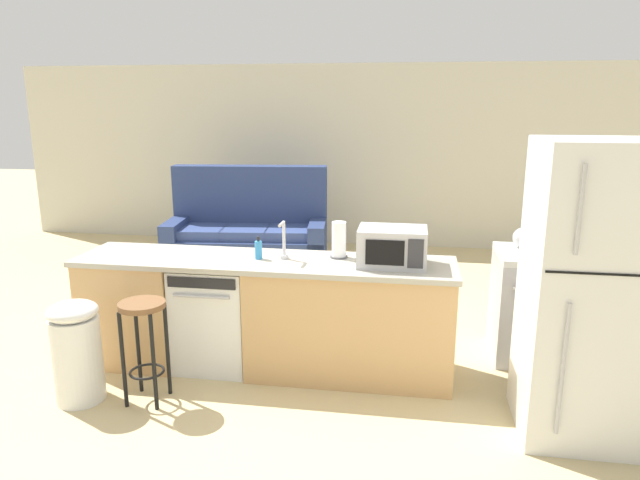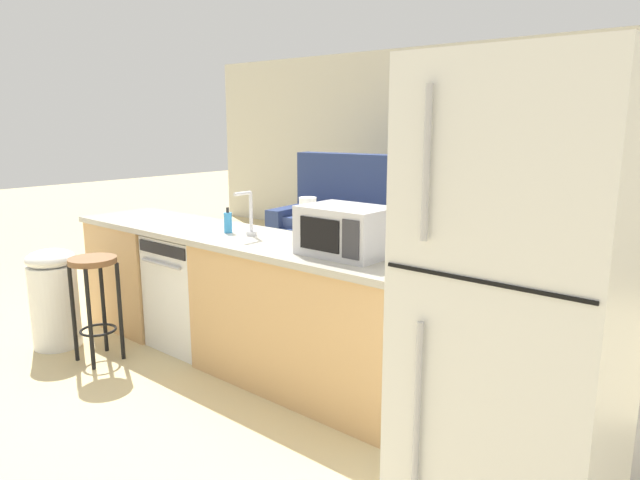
{
  "view_description": "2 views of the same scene",
  "coord_description": "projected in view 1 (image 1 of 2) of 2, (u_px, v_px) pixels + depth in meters",
  "views": [
    {
      "loc": [
        1.25,
        -4.1,
        2.09
      ],
      "look_at": [
        0.47,
        0.72,
        0.89
      ],
      "focal_mm": 32.0,
      "sensor_mm": 36.0,
      "label": 1
    },
    {
      "loc": [
        3.07,
        -2.53,
        1.65
      ],
      "look_at": [
        0.54,
        0.47,
        0.83
      ],
      "focal_mm": 32.0,
      "sensor_mm": 36.0,
      "label": 2
    }
  ],
  "objects": [
    {
      "name": "dishwasher",
      "position": [
        217.0,
        315.0,
        4.56
      ],
      "size": [
        0.58,
        0.61,
        0.84
      ],
      "color": "white",
      "rests_on": "ground_plane"
    },
    {
      "name": "wall_back",
      "position": [
        346.0,
        156.0,
        8.3
      ],
      "size": [
        10.0,
        0.06,
        2.6
      ],
      "color": "beige",
      "rests_on": "ground_plane"
    },
    {
      "name": "stove_range",
      "position": [
        542.0,
        305.0,
        4.68
      ],
      "size": [
        0.76,
        0.68,
        0.9
      ],
      "color": "#B7B7BC",
      "rests_on": "ground_plane"
    },
    {
      "name": "bar_stool",
      "position": [
        144.0,
        330.0,
        3.96
      ],
      "size": [
        0.32,
        0.32,
        0.74
      ],
      "color": "brown",
      "rests_on": "ground_plane"
    },
    {
      "name": "paper_towel_roll",
      "position": [
        339.0,
        240.0,
        4.4
      ],
      "size": [
        0.14,
        0.14,
        0.28
      ],
      "color": "#4C4C51",
      "rests_on": "kitchen_counter"
    },
    {
      "name": "sink_faucet",
      "position": [
        284.0,
        243.0,
        4.35
      ],
      "size": [
        0.07,
        0.18,
        0.3
      ],
      "color": "silver",
      "rests_on": "kitchen_counter"
    },
    {
      "name": "ground_plane",
      "position": [
        248.0,
        365.0,
        4.62
      ],
      "size": [
        24.0,
        24.0,
        0.0
      ],
      "primitive_type": "plane",
      "color": "tan"
    },
    {
      "name": "soap_bottle",
      "position": [
        259.0,
        250.0,
        4.38
      ],
      "size": [
        0.06,
        0.06,
        0.18
      ],
      "color": "#338CCC",
      "rests_on": "kitchen_counter"
    },
    {
      "name": "refrigerator",
      "position": [
        587.0,
        293.0,
        3.51
      ],
      "size": [
        0.72,
        0.73,
        1.87
      ],
      "color": "silver",
      "rests_on": "ground_plane"
    },
    {
      "name": "kitchen_counter",
      "position": [
        276.0,
        318.0,
        4.49
      ],
      "size": [
        2.94,
        0.66,
        0.9
      ],
      "color": "tan",
      "rests_on": "ground_plane"
    },
    {
      "name": "kettle",
      "position": [
        523.0,
        238.0,
        4.7
      ],
      "size": [
        0.21,
        0.17,
        0.19
      ],
      "color": "#B2B2B7",
      "rests_on": "stove_range"
    },
    {
      "name": "microwave",
      "position": [
        392.0,
        247.0,
        4.2
      ],
      "size": [
        0.5,
        0.37,
        0.28
      ],
      "color": "#B7B7BC",
      "rests_on": "kitchen_counter"
    },
    {
      "name": "trash_bin",
      "position": [
        77.0,
        350.0,
        4.01
      ],
      "size": [
        0.35,
        0.35,
        0.74
      ],
      "color": "white",
      "rests_on": "ground_plane"
    },
    {
      "name": "couch",
      "position": [
        249.0,
        235.0,
        7.36
      ],
      "size": [
        2.09,
        1.11,
        1.27
      ],
      "color": "navy",
      "rests_on": "ground_plane"
    }
  ]
}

